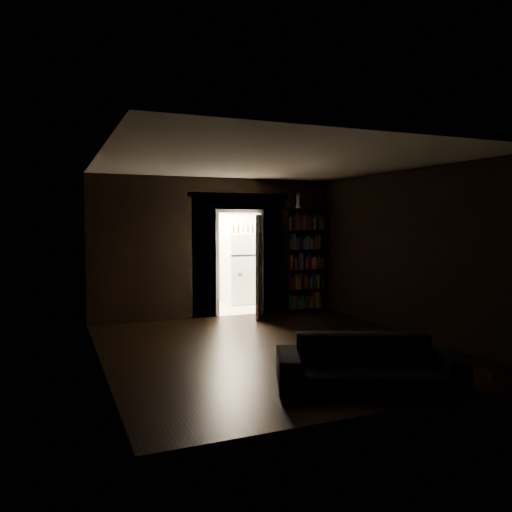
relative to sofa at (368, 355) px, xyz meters
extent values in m
plane|color=black|center=(-0.23, 2.10, -0.40)|extent=(5.50, 5.50, 0.00)
cube|color=black|center=(-1.46, 4.90, 1.00)|extent=(2.55, 0.10, 2.80)
cube|color=black|center=(1.49, 4.90, 1.00)|extent=(1.55, 0.10, 2.80)
cube|color=black|center=(0.27, 4.90, 2.05)|extent=(0.90, 0.10, 0.70)
cube|color=black|center=(-2.73, 2.10, 1.00)|extent=(0.02, 5.50, 2.80)
cube|color=black|center=(2.27, 2.10, 1.00)|extent=(0.02, 5.50, 2.80)
cube|color=black|center=(-0.23, -0.65, 1.00)|extent=(5.00, 0.02, 2.80)
cube|color=beige|center=(-0.23, 2.10, 2.40)|extent=(5.00, 5.50, 0.02)
cube|color=white|center=(0.27, 4.84, 0.65)|extent=(1.04, 0.06, 2.17)
cube|color=beige|center=(0.27, 5.75, -0.45)|extent=(2.20, 1.80, 0.10)
cube|color=silver|center=(0.27, 6.60, 0.80)|extent=(2.20, 0.10, 2.40)
cube|color=silver|center=(-0.78, 5.75, 0.80)|extent=(0.10, 1.60, 2.40)
cube|color=silver|center=(1.32, 5.75, 0.80)|extent=(0.10, 1.60, 2.40)
cube|color=silver|center=(0.27, 5.75, 2.05)|extent=(2.20, 1.80, 0.10)
cube|color=#C1687C|center=(0.27, 6.54, 1.82)|extent=(2.00, 0.04, 0.26)
imported|color=black|center=(0.00, 0.00, 0.00)|extent=(2.25, 1.62, 0.79)
cube|color=black|center=(1.66, 4.69, 0.70)|extent=(0.91, 0.34, 2.20)
cube|color=white|center=(0.81, 6.21, 0.43)|extent=(0.80, 0.75, 1.65)
cube|color=white|center=(0.53, 4.46, 0.63)|extent=(0.45, 0.77, 2.05)
cube|color=white|center=(1.51, 4.67, 1.97)|extent=(0.11, 0.11, 0.33)
cube|color=black|center=(0.83, 6.09, 1.37)|extent=(0.54, 0.29, 0.23)
camera|label=1|loc=(-3.34, -4.69, 1.53)|focal=35.00mm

